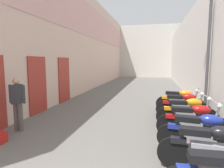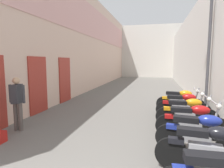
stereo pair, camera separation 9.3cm
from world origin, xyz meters
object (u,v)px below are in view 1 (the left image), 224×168
(motorcycle_second, at_px, (211,147))
(motorcycle_fifth, at_px, (187,111))
(street_lamp, at_px, (206,45))
(motorcycle_fourth, at_px, (193,120))
(motorcycle_third, at_px, (201,132))
(pedestrian_mid_alley, at_px, (17,100))
(motorcycle_seventh, at_px, (180,100))
(motorcycle_sixth, at_px, (183,105))

(motorcycle_second, height_order, motorcycle_fifth, same)
(street_lamp, bearing_deg, motorcycle_fourth, -108.43)
(motorcycle_second, xyz_separation_m, street_lamp, (0.70, 3.71, 2.09))
(motorcycle_third, bearing_deg, motorcycle_fourth, 89.99)
(pedestrian_mid_alley, distance_m, street_lamp, 6.34)
(motorcycle_fifth, bearing_deg, motorcycle_seventh, 90.01)
(motorcycle_seventh, xyz_separation_m, street_lamp, (0.70, -0.50, 2.09))
(motorcycle_third, distance_m, motorcycle_seventh, 3.46)
(motorcycle_fifth, distance_m, street_lamp, 2.51)
(pedestrian_mid_alley, bearing_deg, motorcycle_second, -12.66)
(motorcycle_fifth, bearing_deg, pedestrian_mid_alley, -163.53)
(motorcycle_second, height_order, motorcycle_seventh, same)
(motorcycle_fifth, distance_m, motorcycle_sixth, 0.89)
(motorcycle_seventh, bearing_deg, motorcycle_third, -90.00)
(motorcycle_fourth, distance_m, motorcycle_sixth, 1.78)
(motorcycle_sixth, relative_size, pedestrian_mid_alley, 1.18)
(pedestrian_mid_alley, xyz_separation_m, street_lamp, (5.52, 2.62, 1.68))
(motorcycle_second, xyz_separation_m, motorcycle_sixth, (0.00, 3.40, 0.00))
(motorcycle_fourth, xyz_separation_m, street_lamp, (0.70, 2.09, 2.09))
(pedestrian_mid_alley, bearing_deg, motorcycle_third, -3.99)
(motorcycle_seventh, bearing_deg, motorcycle_second, -90.00)
(motorcycle_seventh, bearing_deg, pedestrian_mid_alley, -147.08)
(motorcycle_fourth, relative_size, motorcycle_fifth, 1.00)
(motorcycle_seventh, bearing_deg, motorcycle_sixth, -89.99)
(motorcycle_third, relative_size, motorcycle_fifth, 1.00)
(motorcycle_third, xyz_separation_m, pedestrian_mid_alley, (-4.83, 0.34, 0.42))
(motorcycle_seventh, height_order, pedestrian_mid_alley, pedestrian_mid_alley)
(motorcycle_fourth, height_order, street_lamp, street_lamp)
(motorcycle_fourth, bearing_deg, motorcycle_third, -90.01)
(motorcycle_sixth, xyz_separation_m, motorcycle_seventh, (-0.00, 0.81, 0.00))
(motorcycle_second, xyz_separation_m, motorcycle_fifth, (0.00, 2.51, 0.00))
(motorcycle_third, distance_m, street_lamp, 3.69)
(motorcycle_sixth, bearing_deg, motorcycle_fourth, -90.00)
(motorcycle_fifth, relative_size, street_lamp, 0.42)
(motorcycle_second, bearing_deg, motorcycle_fifth, 90.00)
(motorcycle_second, xyz_separation_m, motorcycle_fourth, (0.00, 1.62, 0.00))
(motorcycle_second, xyz_separation_m, pedestrian_mid_alley, (-4.83, 1.08, 0.42))
(pedestrian_mid_alley, bearing_deg, motorcycle_seventh, 32.92)
(motorcycle_second, distance_m, pedestrian_mid_alley, 4.97)
(motorcycle_fifth, xyz_separation_m, pedestrian_mid_alley, (-4.83, -1.43, 0.42))
(motorcycle_sixth, height_order, pedestrian_mid_alley, pedestrian_mid_alley)
(motorcycle_fourth, bearing_deg, motorcycle_second, -90.00)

